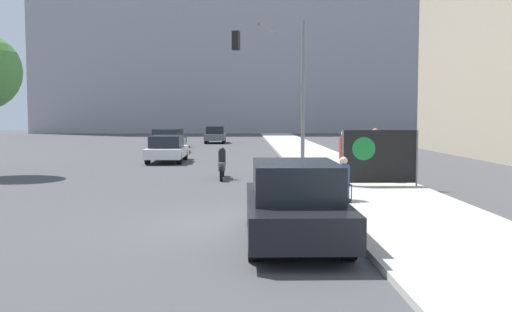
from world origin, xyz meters
TOP-DOWN VIEW (x-y plane):
  - ground_plane at (0.00, 0.00)m, footprint 160.00×160.00m
  - sidewalk_curb at (4.03, 15.00)m, footprint 3.72×90.00m
  - building_backdrop_far at (-2.00, 68.50)m, footprint 52.00×12.00m
  - seated_protester at (2.73, 2.99)m, footprint 0.91×0.77m
  - jogger_on_sidewalk at (3.33, 6.25)m, footprint 0.34×0.34m
  - pedestrian_behind at (4.62, 7.45)m, footprint 0.34×0.34m
  - protest_banner at (4.44, 6.08)m, footprint 2.47×0.06m
  - traffic_light_pole at (1.57, 12.67)m, footprint 3.16×2.92m
  - parked_car_curbside at (1.02, -1.46)m, footprint 1.80×4.61m
  - car_on_road_nearest at (-3.91, 17.19)m, footprint 1.79×4.48m
  - car_on_road_midblock at (-4.86, 24.55)m, footprint 1.87×4.51m
  - car_on_road_distant at (-5.36, 30.69)m, footprint 1.79×4.43m
  - car_on_road_far_lane at (-2.41, 37.05)m, footprint 1.71×4.11m
  - motorcycle_on_road at (-0.77, 9.41)m, footprint 0.28×2.22m

SIDE VIEW (x-z plane):
  - ground_plane at x=0.00m, z-range 0.00..0.00m
  - sidewalk_curb at x=4.03m, z-range 0.00..0.13m
  - motorcycle_on_road at x=-0.77m, z-range -0.08..1.12m
  - car_on_road_nearest at x=-3.91m, z-range 0.01..1.37m
  - car_on_road_distant at x=-5.36m, z-range 0.01..1.38m
  - car_on_road_far_lane at x=-2.41m, z-range 0.00..1.44m
  - seated_protester at x=2.73m, z-range 0.16..1.33m
  - car_on_road_midblock at x=-4.86m, z-range -0.01..1.52m
  - parked_car_curbside at x=1.02m, z-range -0.01..1.54m
  - jogger_on_sidewalk at x=3.33m, z-range 0.15..1.96m
  - pedestrian_behind at x=4.62m, z-range 0.15..1.99m
  - protest_banner at x=4.44m, z-range 0.18..1.99m
  - traffic_light_pole at x=1.57m, z-range 1.21..7.52m
  - building_backdrop_far at x=-2.00m, z-range 0.00..32.68m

